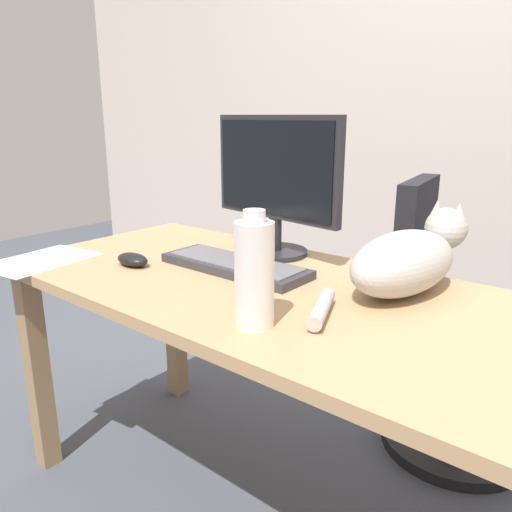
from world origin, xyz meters
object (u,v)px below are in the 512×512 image
Objects in this scene: office_chair at (448,338)px; monitor at (275,181)px; computer_mouse at (133,260)px; spray_bottle at (254,273)px; keyboard at (235,265)px; cat at (408,258)px.

office_chair is 1.92× the size of monitor.
spray_bottle reaches higher than computer_mouse.
spray_bottle is (0.54, -0.10, 0.09)m from computer_mouse.
keyboard is 0.40m from spray_bottle.
spray_bottle is at bearing -56.89° from monitor.
monitor is at bearing 123.11° from spray_bottle.
office_chair is 0.97m from spray_bottle.
computer_mouse is (-0.24, -0.35, -0.21)m from monitor.
office_chair reaches higher than cat.
computer_mouse is (-0.25, -0.15, 0.00)m from keyboard.
monitor reaches higher than office_chair.
monitor reaches higher than keyboard.
spray_bottle reaches higher than cat.
office_chair is 0.80m from monitor.
keyboard is 0.72× the size of cat.
spray_bottle is (-0.12, -0.87, 0.42)m from office_chair.
monitor is at bearing 173.21° from cat.
spray_bottle reaches higher than office_chair.
spray_bottle is at bearing -110.53° from cat.
spray_bottle reaches higher than keyboard.
office_chair is 0.61m from cat.
computer_mouse is at bearing -148.50° from keyboard.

